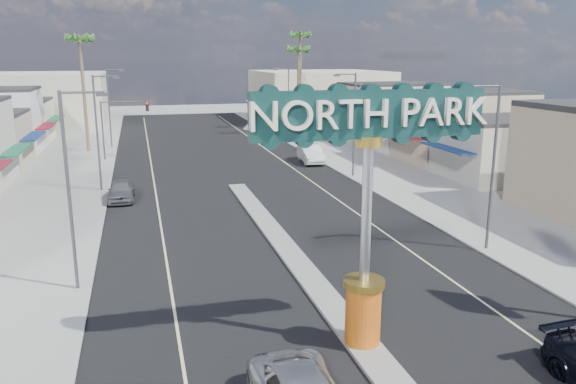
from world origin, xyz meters
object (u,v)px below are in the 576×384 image
palm_right_far (300,41)px  car_parked_right (311,154)px  streetlight_l_mid (99,127)px  car_parked_left (121,190)px  palm_right_mid (298,54)px  streetlight_r_near (491,160)px  streetlight_l_near (72,182)px  palm_left_far (80,45)px  streetlight_r_far (287,100)px  streetlight_r_mid (353,119)px  streetlight_l_far (110,104)px  traffic_signal_left (121,118)px  traffic_signal_right (295,113)px  gateway_sign (368,190)px

palm_right_far → car_parked_right: bearing=-103.8°
streetlight_l_mid → car_parked_left: bearing=-67.3°
car_parked_right → palm_right_mid: bearing=82.6°
streetlight_r_near → car_parked_left: bearing=139.5°
streetlight_l_near → car_parked_right: bearing=54.7°
streetlight_l_near → palm_left_far: (-2.57, 40.00, 6.43)m
palm_left_far → palm_right_far: size_ratio=0.93×
streetlight_l_near → palm_left_far: bearing=93.7°
streetlight_r_far → car_parked_left: 32.28m
streetlight_l_mid → streetlight_r_far: 30.32m
streetlight_l_mid → streetlight_r_mid: same height
streetlight_r_mid → palm_right_mid: size_ratio=0.74×
palm_right_mid → car_parked_left: (-22.00, -29.42, -9.83)m
streetlight_l_far → palm_left_far: bearing=-142.1°
traffic_signal_left → car_parked_right: size_ratio=1.12×
traffic_signal_right → streetlight_r_far: size_ratio=0.67×
gateway_sign → traffic_signal_left: 43.04m
palm_left_far → car_parked_right: size_ratio=2.44×
gateway_sign → palm_right_mid: palm_right_mid is taller
traffic_signal_left → car_parked_right: traffic_signal_left is taller
car_parked_left → car_parked_right: bearing=33.6°
gateway_sign → traffic_signal_right: bearing=77.7°
streetlight_r_mid → palm_left_far: 31.47m
streetlight_l_mid → streetlight_r_mid: 20.87m
streetlight_r_mid → streetlight_r_far: 22.00m
streetlight_l_far → streetlight_r_far: size_ratio=1.00×
gateway_sign → car_parked_right: (9.00, 35.51, -5.04)m
palm_left_far → gateway_sign: bearing=-74.9°
streetlight_l_mid → traffic_signal_left: bearing=84.9°
streetlight_l_near → streetlight_l_far: (0.00, 42.00, 0.00)m
traffic_signal_left → palm_right_mid: (22.18, 12.01, 6.33)m
streetlight_r_far → streetlight_l_mid: bearing=-133.5°
traffic_signal_right → palm_right_far: 20.59m
gateway_sign → streetlight_l_mid: bearing=110.4°
streetlight_l_far → palm_right_mid: size_ratio=0.74×
traffic_signal_left → traffic_signal_right: (18.37, 0.00, 0.00)m
traffic_signal_right → streetlight_l_mid: size_ratio=0.67×
streetlight_r_mid → car_parked_right: streetlight_r_mid is taller
gateway_sign → palm_right_far: bearing=76.0°
gateway_sign → streetlight_l_mid: size_ratio=1.02×
palm_right_mid → palm_right_far: palm_right_far is taller
gateway_sign → streetlight_r_mid: size_ratio=1.02×
streetlight_l_far → car_parked_right: (19.43, -14.51, -4.18)m
palm_left_far → streetlight_l_near: bearing=-86.3°
streetlight_l_far → streetlight_r_mid: size_ratio=1.00×
car_parked_left → traffic_signal_left: bearing=93.0°
streetlight_r_near → streetlight_r_far: 42.00m
streetlight_l_far → car_parked_right: streetlight_l_far is taller
traffic_signal_left → streetlight_l_near: streetlight_l_near is taller
traffic_signal_right → streetlight_r_far: bearing=81.1°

